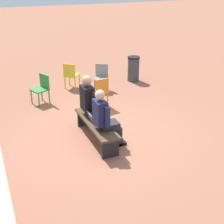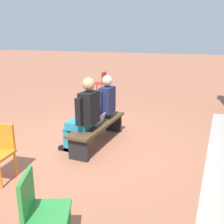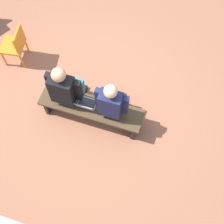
{
  "view_description": "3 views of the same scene",
  "coord_description": "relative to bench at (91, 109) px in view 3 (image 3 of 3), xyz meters",
  "views": [
    {
      "loc": [
        -6.11,
        2.31,
        3.54
      ],
      "look_at": [
        -0.62,
        -0.07,
        0.82
      ],
      "focal_mm": 50.0,
      "sensor_mm": 36.0,
      "label": 1
    },
    {
      "loc": [
        4.21,
        2.31,
        2.09
      ],
      "look_at": [
        -0.42,
        0.36,
        0.64
      ],
      "focal_mm": 42.0,
      "sensor_mm": 36.0,
      "label": 2
    },
    {
      "loc": [
        -1.29,
        2.31,
        5.18
      ],
      "look_at": [
        -0.64,
        0.26,
        0.74
      ],
      "focal_mm": 50.0,
      "sensor_mm": 36.0,
      "label": 3
    }
  ],
  "objects": [
    {
      "name": "person_adult",
      "position": [
        0.44,
        -0.07,
        0.39
      ],
      "size": [
        0.58,
        0.74,
        1.41
      ],
      "color": "teal",
      "rests_on": "ground"
    },
    {
      "name": "bench",
      "position": [
        0.0,
        0.0,
        0.0
      ],
      "size": [
        1.8,
        0.44,
        0.45
      ],
      "color": "#4C3823",
      "rests_on": "ground"
    },
    {
      "name": "ground_plane",
      "position": [
        0.22,
        -0.14,
        -0.35
      ],
      "size": [
        60.0,
        60.0,
        0.0
      ],
      "primitive_type": "plane",
      "color": "#9E6047"
    },
    {
      "name": "plastic_chair_mid_courtyard",
      "position": [
        1.77,
        -0.79,
        0.13
      ],
      "size": [
        0.48,
        0.48,
        0.84
      ],
      "color": "orange",
      "rests_on": "ground"
    },
    {
      "name": "person_student",
      "position": [
        -0.37,
        -0.07,
        0.36
      ],
      "size": [
        0.54,
        0.68,
        1.34
      ],
      "color": "#232328",
      "rests_on": "ground"
    },
    {
      "name": "laptop",
      "position": [
        0.08,
        0.01,
        0.15
      ],
      "size": [
        0.32,
        0.29,
        0.21
      ],
      "color": "#9EA0A5",
      "rests_on": "bench"
    }
  ]
}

